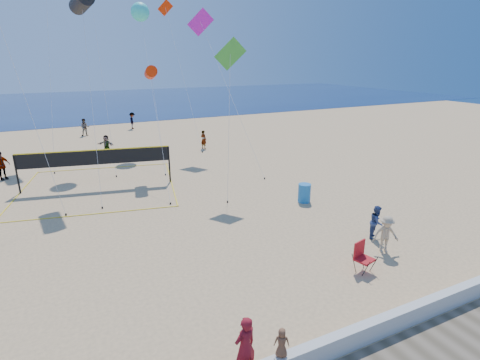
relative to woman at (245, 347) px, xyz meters
name	(u,v)px	position (x,y,z in m)	size (l,w,h in m)	color
ground	(239,304)	(1.08, 2.55, -0.83)	(120.00, 120.00, 0.00)	tan
ocean	(84,103)	(1.08, 64.55, -0.81)	(140.00, 50.00, 0.03)	#112251
woman	(245,347)	(0.00, 0.00, 0.00)	(0.60, 0.40, 1.66)	maroon
toddler	(282,343)	(0.77, -0.42, 0.16)	(0.38, 0.25, 0.77)	brown
bystander_a	(377,222)	(8.41, 4.14, -0.10)	(0.71, 0.55, 1.46)	navy
bystander_b	(386,234)	(7.77, 3.02, -0.05)	(1.01, 0.58, 1.56)	tan
far_person_0	(1,166)	(-6.95, 20.66, 0.10)	(1.09, 0.45, 1.85)	gray
far_person_1	(106,145)	(-0.08, 24.68, -0.05)	(1.45, 0.46, 1.56)	gray
far_person_2	(204,140)	(7.65, 23.10, -0.04)	(0.58, 0.38, 1.58)	gray
far_person_3	(85,127)	(-1.01, 33.53, 0.03)	(0.83, 0.65, 1.71)	gray
far_person_4	(132,121)	(4.01, 35.38, 0.07)	(1.16, 0.66, 1.79)	gray
camp_chair	(362,255)	(5.93, 2.36, -0.18)	(0.74, 0.87, 1.27)	#B11419
trash_barrel	(304,193)	(8.11, 9.01, -0.33)	(0.67, 0.67, 1.01)	#1B6BB2
volleyball_net	(96,162)	(-1.64, 16.39, 0.76)	(10.26, 10.14, 2.33)	black
kite_1	(82,2)	(-1.24, 17.75, 9.55)	(1.30, 6.20, 10.99)	black
kite_2	(151,73)	(2.38, 18.07, 5.71)	(1.42, 7.22, 7.01)	red
kite_4	(230,60)	(5.53, 12.86, 6.48)	(2.15, 2.58, 8.52)	green
kite_5	(203,28)	(7.67, 22.54, 8.80)	(1.97, 9.98, 11.10)	#D417C2
kite_7	(140,12)	(3.81, 26.44, 10.10)	(2.01, 10.27, 11.67)	#35DACF
kite_9	(168,19)	(6.90, 29.25, 9.94)	(1.32, 8.47, 12.49)	red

